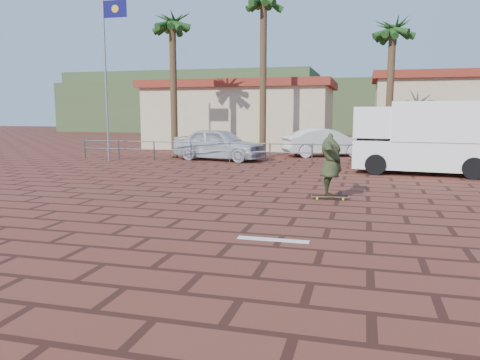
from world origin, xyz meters
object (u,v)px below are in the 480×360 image
at_px(skateboarder, 331,165).
at_px(car_silver, 219,144).
at_px(longboard, 330,196).
at_px(campervan, 429,136).
at_px(car_white, 326,142).

relative_size(skateboarder, car_silver, 0.45).
height_order(longboard, campervan, campervan).
bearing_deg(car_silver, skateboarder, -135.04).
height_order(campervan, car_silver, campervan).
bearing_deg(car_silver, car_white, -43.79).
distance_m(longboard, car_silver, 11.51).
xyz_separation_m(car_silver, car_white, (5.09, 3.50, -0.05)).
relative_size(skateboarder, campervan, 0.38).
distance_m(longboard, car_white, 13.18).
bearing_deg(skateboarder, car_silver, 27.68).
distance_m(campervan, car_silver, 10.11).
bearing_deg(campervan, car_silver, 169.08).
distance_m(skateboarder, car_white, 13.17).
xyz_separation_m(longboard, car_silver, (-6.30, 9.61, 0.73)).
relative_size(longboard, car_white, 0.23).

